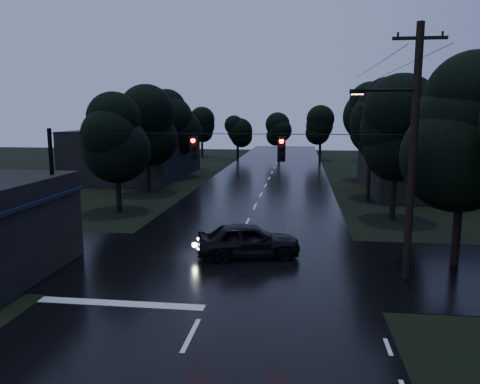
# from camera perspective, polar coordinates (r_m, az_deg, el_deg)

# --- Properties ---
(main_road) EXTENTS (12.00, 120.00, 0.02)m
(main_road) POSITION_cam_1_polar(r_m,az_deg,el_deg) (38.57, 2.56, -0.38)
(main_road) COLOR black
(main_road) RESTS_ON ground
(cross_street) EXTENTS (60.00, 9.00, 0.02)m
(cross_street) POSITION_cam_1_polar(r_m,az_deg,el_deg) (21.17, -1.59, -8.67)
(cross_street) COLOR black
(cross_street) RESTS_ON ground
(building_far_right) EXTENTS (10.00, 14.00, 4.40)m
(building_far_right) POSITION_cam_1_polar(r_m,az_deg,el_deg) (43.48, 21.79, 3.00)
(building_far_right) COLOR black
(building_far_right) RESTS_ON ground
(building_far_left) EXTENTS (10.00, 16.00, 5.00)m
(building_far_left) POSITION_cam_1_polar(r_m,az_deg,el_deg) (51.02, -12.36, 4.66)
(building_far_left) COLOR black
(building_far_left) RESTS_ON ground
(utility_pole_main) EXTENTS (3.50, 0.30, 10.00)m
(utility_pole_main) POSITION_cam_1_polar(r_m,az_deg,el_deg) (19.39, 20.10, 4.96)
(utility_pole_main) COLOR black
(utility_pole_main) RESTS_ON ground
(utility_pole_far) EXTENTS (2.00, 0.30, 7.50)m
(utility_pole_far) POSITION_cam_1_polar(r_m,az_deg,el_deg) (36.34, 15.54, 4.85)
(utility_pole_far) COLOR black
(utility_pole_far) RESTS_ON ground
(anchor_pole_left) EXTENTS (0.18, 0.18, 6.00)m
(anchor_pole_left) POSITION_cam_1_polar(r_m,az_deg,el_deg) (21.97, -21.78, -0.62)
(anchor_pole_left) COLOR black
(anchor_pole_left) RESTS_ON ground
(span_signals) EXTENTS (15.00, 0.37, 1.12)m
(span_signals) POSITION_cam_1_polar(r_m,az_deg,el_deg) (19.09, -0.48, 5.42)
(span_signals) COLOR black
(span_signals) RESTS_ON ground
(tree_corner_near) EXTENTS (4.48, 4.48, 9.44)m
(tree_corner_near) POSITION_cam_1_polar(r_m,az_deg,el_deg) (21.97, 25.71, 6.99)
(tree_corner_near) COLOR black
(tree_corner_near) RESTS_ON ground
(tree_left_a) EXTENTS (3.92, 3.92, 8.26)m
(tree_left_a) POSITION_cam_1_polar(r_m,az_deg,el_deg) (32.28, -14.87, 6.76)
(tree_left_a) COLOR black
(tree_left_a) RESTS_ON ground
(tree_left_b) EXTENTS (4.20, 4.20, 8.85)m
(tree_left_b) POSITION_cam_1_polar(r_m,az_deg,el_deg) (39.97, -11.36, 7.90)
(tree_left_b) COLOR black
(tree_left_b) RESTS_ON ground
(tree_left_c) EXTENTS (4.48, 4.48, 9.44)m
(tree_left_c) POSITION_cam_1_polar(r_m,az_deg,el_deg) (49.70, -8.32, 8.69)
(tree_left_c) COLOR black
(tree_left_c) RESTS_ON ground
(tree_right_a) EXTENTS (4.20, 4.20, 8.85)m
(tree_right_a) POSITION_cam_1_polar(r_m,az_deg,el_deg) (30.45, 18.57, 7.15)
(tree_right_a) COLOR black
(tree_right_a) RESTS_ON ground
(tree_right_b) EXTENTS (4.48, 4.48, 9.44)m
(tree_right_b) POSITION_cam_1_polar(r_m,az_deg,el_deg) (38.42, 17.20, 8.16)
(tree_right_b) COLOR black
(tree_right_b) RESTS_ON ground
(tree_right_c) EXTENTS (4.76, 4.76, 10.03)m
(tree_right_c) POSITION_cam_1_polar(r_m,az_deg,el_deg) (48.39, 15.93, 8.85)
(tree_right_c) COLOR black
(tree_right_c) RESTS_ON ground
(car) EXTENTS (5.11, 3.02, 1.63)m
(car) POSITION_cam_1_polar(r_m,az_deg,el_deg) (21.82, 1.03, -5.88)
(car) COLOR black
(car) RESTS_ON ground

